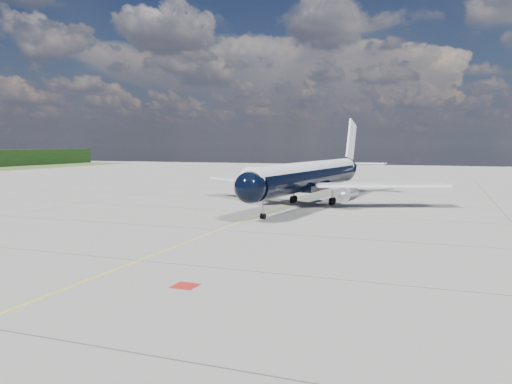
# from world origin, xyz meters

# --- Properties ---
(ground) EXTENTS (320.00, 320.00, 0.00)m
(ground) POSITION_xyz_m (0.00, 30.00, 0.00)
(ground) COLOR gray
(ground) RESTS_ON ground
(taxiway_centerline) EXTENTS (0.16, 160.00, 0.01)m
(taxiway_centerline) POSITION_xyz_m (0.00, 25.00, 0.00)
(taxiway_centerline) COLOR yellow
(taxiway_centerline) RESTS_ON ground
(red_marking) EXTENTS (1.60, 1.60, 0.01)m
(red_marking) POSITION_xyz_m (6.80, -10.00, 0.00)
(red_marking) COLOR maroon
(red_marking) RESTS_ON ground
(main_airliner) EXTENTS (39.59, 48.42, 13.99)m
(main_airliner) POSITION_xyz_m (3.55, 36.66, 4.34)
(main_airliner) COLOR black
(main_airliner) RESTS_ON ground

